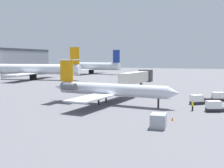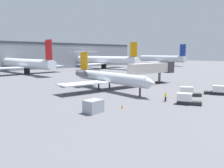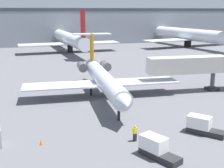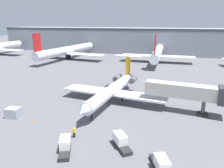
# 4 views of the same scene
# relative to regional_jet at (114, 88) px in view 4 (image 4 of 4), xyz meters

# --- Properties ---
(ground_plane) EXTENTS (400.00, 400.00, 0.10)m
(ground_plane) POSITION_rel_regional_jet_xyz_m (-1.48, -2.16, -3.10)
(ground_plane) COLOR #5B5B60
(regional_jet) EXTENTS (24.07, 27.55, 8.96)m
(regional_jet) POSITION_rel_regional_jet_xyz_m (0.00, 0.00, 0.00)
(regional_jet) COLOR silver
(regional_jet) RESTS_ON ground_plane
(jet_bridge) EXTENTS (15.99, 4.69, 6.08)m
(jet_bridge) POSITION_rel_regional_jet_xyz_m (16.13, -2.11, 1.34)
(jet_bridge) COLOR #B7B2A8
(jet_bridge) RESTS_ON ground_plane
(ground_crew_marshaller) EXTENTS (0.45, 0.35, 1.69)m
(ground_crew_marshaller) POSITION_rel_regional_jet_xyz_m (-1.58, -16.80, -2.20)
(ground_crew_marshaller) COLOR black
(ground_crew_marshaller) RESTS_ON ground_plane
(baggage_tug_lead) EXTENTS (2.86, 4.23, 1.90)m
(baggage_tug_lead) POSITION_rel_regional_jet_xyz_m (-1.08, -20.56, -2.22)
(baggage_tug_lead) COLOR #262628
(baggage_tug_lead) RESTS_ON ground_plane
(baggage_tug_trailing) EXTENTS (2.86, 4.23, 1.90)m
(baggage_tug_trailing) POSITION_rel_regional_jet_xyz_m (11.86, -20.69, -2.22)
(baggage_tug_trailing) COLOR #262628
(baggage_tug_trailing) RESTS_ON ground_plane
(baggage_tug_spare) EXTENTS (3.55, 4.02, 1.90)m
(baggage_tug_spare) POSITION_rel_regional_jet_xyz_m (6.05, -17.29, -2.22)
(baggage_tug_spare) COLOR #262628
(baggage_tug_spare) RESTS_ON ground_plane
(cargo_container_uld) EXTENTS (2.70, 2.16, 1.89)m
(cargo_container_uld) POSITION_rel_regional_jet_xyz_m (-15.72, -13.52, -2.11)
(cargo_container_uld) COLOR #999EA8
(cargo_container_uld) RESTS_ON ground_plane
(traffic_cone_near) EXTENTS (0.36, 0.36, 0.55)m
(traffic_cone_near) POSITION_rel_regional_jet_xyz_m (-10.72, -14.65, -2.78)
(traffic_cone_near) COLOR orange
(traffic_cone_near) RESTS_ON ground_plane
(terminal_building) EXTENTS (178.64, 23.93, 13.85)m
(terminal_building) POSITION_rel_regional_jet_xyz_m (-1.48, 82.08, 3.88)
(terminal_building) COLOR gray
(terminal_building) RESTS_ON ground_plane
(parked_airliner_west_mid) EXTENTS (37.04, 43.68, 13.09)m
(parked_airliner_west_mid) POSITION_rel_regional_jet_xyz_m (-36.80, 47.51, 1.08)
(parked_airliner_west_mid) COLOR silver
(parked_airliner_west_mid) RESTS_ON ground_plane
(parked_airliner_centre) EXTENTS (31.64, 37.58, 13.10)m
(parked_airliner_centre) POSITION_rel_regional_jet_xyz_m (4.89, 51.21, 1.09)
(parked_airliner_centre) COLOR silver
(parked_airliner_centre) RESTS_ON ground_plane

